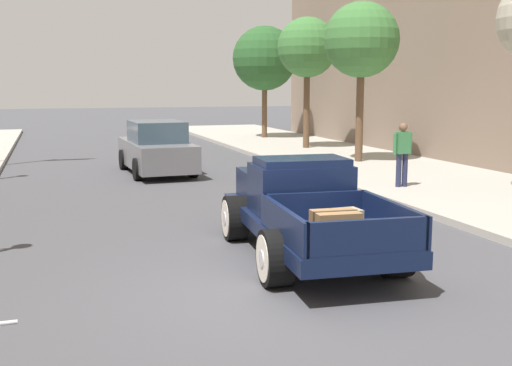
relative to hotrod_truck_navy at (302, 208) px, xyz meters
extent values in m
plane|color=#47474C|center=(-0.97, -1.71, -0.75)|extent=(140.00, 140.00, 0.00)
cube|color=#0F1938|center=(-0.02, -0.24, -0.21)|extent=(2.14, 5.02, 0.24)
cube|color=#0F1938|center=(0.01, 0.11, 0.31)|extent=(1.64, 1.22, 0.80)
cube|color=#0F1938|center=(0.01, 0.06, 0.77)|extent=(1.50, 1.05, 0.12)
cube|color=#3D4C5B|center=(0.06, 0.67, 0.47)|extent=(1.33, 0.14, 0.44)
cube|color=#0F1938|center=(0.11, 1.40, 0.17)|extent=(1.43, 1.60, 0.52)
cube|color=silver|center=(0.18, 2.20, 0.15)|extent=(0.69, 0.15, 0.47)
cube|color=#0F1938|center=(-0.13, -1.64, -0.07)|extent=(1.85, 2.23, 0.04)
cube|color=#0F1938|center=(-0.93, -1.58, 0.15)|extent=(0.25, 2.10, 0.44)
cube|color=#0F1938|center=(0.68, -1.70, 0.15)|extent=(0.25, 2.10, 0.44)
cube|color=#0F1938|center=(-0.21, -2.65, 0.15)|extent=(1.62, 0.21, 0.44)
cube|color=#0F1938|center=(-0.05, -0.63, 0.15)|extent=(1.62, 0.21, 0.44)
cylinder|color=black|center=(-0.81, 1.17, -0.35)|extent=(0.42, 0.83, 0.80)
cylinder|color=silver|center=(-0.99, 1.19, -0.35)|extent=(0.06, 0.65, 0.66)
cylinder|color=silver|center=(-1.00, 1.19, -0.35)|extent=(0.04, 0.24, 0.24)
cylinder|color=black|center=(0.98, 1.03, -0.35)|extent=(0.42, 0.83, 0.80)
cylinder|color=silver|center=(1.17, 1.01, -0.35)|extent=(0.06, 0.65, 0.66)
cylinder|color=silver|center=(1.18, 1.01, -0.35)|extent=(0.04, 0.24, 0.24)
cylinder|color=black|center=(-1.02, -1.52, -0.35)|extent=(0.42, 0.83, 0.80)
cylinder|color=silver|center=(-1.20, -1.50, -0.35)|extent=(0.06, 0.65, 0.66)
cylinder|color=silver|center=(-1.21, -1.50, -0.35)|extent=(0.04, 0.24, 0.24)
cylinder|color=black|center=(0.77, -1.66, -0.35)|extent=(0.42, 0.83, 0.80)
cylinder|color=silver|center=(0.96, -1.67, -0.35)|extent=(0.06, 0.65, 0.66)
cylinder|color=silver|center=(0.97, -1.67, -0.35)|extent=(0.04, 0.24, 0.24)
cube|color=olive|center=(-0.33, -1.97, 0.15)|extent=(0.63, 0.49, 0.40)
cube|color=#3D2D1E|center=(-0.33, -1.97, 0.15)|extent=(0.62, 0.10, 0.42)
cube|color=gray|center=(0.12, -1.36, 0.09)|extent=(0.45, 0.34, 0.28)
cube|color=slate|center=(-0.76, 10.15, -0.14)|extent=(1.91, 4.37, 0.80)
cube|color=#384C5B|center=(-0.75, 10.00, 0.58)|extent=(1.61, 2.07, 0.64)
cylinder|color=black|center=(-1.64, 11.40, -0.42)|extent=(0.25, 0.67, 0.66)
cylinder|color=black|center=(0.01, 11.48, -0.42)|extent=(0.25, 0.67, 0.66)
cylinder|color=black|center=(-1.52, 8.83, -0.42)|extent=(0.25, 0.67, 0.66)
cylinder|color=black|center=(0.13, 8.90, -0.42)|extent=(0.25, 0.67, 0.66)
cylinder|color=#232847|center=(4.60, 4.66, -0.17)|extent=(0.14, 0.14, 0.86)
cylinder|color=#232847|center=(4.78, 4.66, -0.17)|extent=(0.14, 0.14, 0.86)
cube|color=#387A47|center=(4.69, 4.66, 0.54)|extent=(0.36, 0.22, 0.56)
cylinder|color=#387A47|center=(4.47, 4.66, 0.51)|extent=(0.09, 0.09, 0.54)
cylinder|color=#387A47|center=(4.91, 4.66, 0.51)|extent=(0.09, 0.09, 0.54)
sphere|color=brown|center=(4.69, 4.66, 0.94)|extent=(0.22, 0.22, 0.22)
cylinder|color=brown|center=(6.19, 9.93, 0.97)|extent=(0.26, 0.26, 3.15)
sphere|color=#3D7538|center=(6.19, 9.93, 3.50)|extent=(2.53, 2.53, 2.53)
cylinder|color=brown|center=(6.29, 14.85, 1.00)|extent=(0.26, 0.26, 3.21)
sphere|color=#3D7538|center=(6.29, 14.85, 3.53)|extent=(2.46, 2.46, 2.46)
cylinder|color=brown|center=(6.33, 20.36, 0.75)|extent=(0.26, 0.26, 2.72)
sphere|color=#285628|center=(6.33, 20.36, 3.30)|extent=(3.16, 3.16, 3.16)
camera|label=1|loc=(-3.88, -9.38, 2.00)|focal=43.95mm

